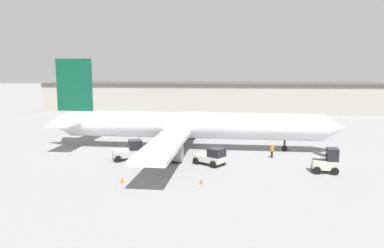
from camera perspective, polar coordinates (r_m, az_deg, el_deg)
name	(u,v)px	position (r m, az deg, el deg)	size (l,w,h in m)	color
ground_plane	(192,148)	(50.19, 0.00, -3.74)	(400.00, 400.00, 0.00)	gray
terminal_building	(215,96)	(94.71, 3.50, 4.21)	(81.97, 17.53, 7.06)	#ADA89E
airplane	(184,125)	(49.76, -1.26, -0.22)	(40.24, 37.13, 11.92)	silver
ground_crew_worker	(272,150)	(45.93, 12.10, -3.92)	(0.38, 0.38, 1.73)	#1E2338
baggage_tug	(212,157)	(41.67, 3.03, -4.99)	(3.85, 3.54, 1.99)	beige
belt_loader_truck	(327,161)	(41.00, 19.86, -5.40)	(2.67, 2.08, 2.58)	beige
pushback_tug	(130,151)	(44.58, -9.42, -4.03)	(3.80, 3.09, 2.30)	#B2B2B7
safety_cone_near	(201,181)	(35.13, 1.39, -8.70)	(0.36, 0.36, 0.55)	#EF590F
safety_cone_far	(122,180)	(36.11, -10.57, -8.37)	(0.36, 0.36, 0.55)	#EF590F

